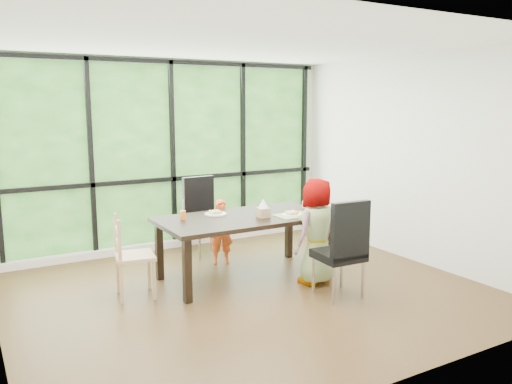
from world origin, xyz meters
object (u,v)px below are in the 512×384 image
Objects in this scene: chair_end_beech at (135,256)px; child_toddler at (221,232)px; orange_cup at (183,215)px; child_older at (315,231)px; plate_near at (292,215)px; plate_far at (215,214)px; white_mug at (305,205)px; tissue_box at (263,213)px; chair_window_leather at (205,217)px; dining_table at (245,247)px; green_cup at (317,209)px; chair_interior_leather at (339,248)px.

child_toddler is at bearing -55.84° from chair_end_beech.
child_older is at bearing -31.58° from orange_cup.
plate_near is 1.30m from orange_cup.
plate_far is 1.20m from white_mug.
white_mug is 0.68× the size of tissue_box.
child_older reaches higher than chair_window_leather.
dining_table is 2.40× the size of child_toddler.
chair_window_leather is 0.87× the size of child_older.
plate_near is at bearing -36.66° from child_toddler.
green_cup reaches higher than orange_cup.
orange_cup is at bearing -173.50° from plate_far.
plate_far is at bearing 152.69° from green_cup.
chair_interior_leather is 0.84m from green_cup.
dining_table is at bearing -59.67° from child_older.
chair_interior_leather is 1.80m from child_toddler.
child_older is 12.03× the size of orange_cup.
plate_near is at bearing -144.21° from white_mug.
plate_far is (-0.23, -0.81, 0.22)m from chair_window_leather.
chair_interior_leather is 12.32× the size of white_mug.
child_older is at bearing -44.60° from plate_far.
chair_interior_leather is 1.20× the size of chair_end_beech.
child_older is (0.60, -1.23, 0.19)m from child_toddler.
orange_cup is at bearing 160.22° from plate_near.
chair_end_beech reaches higher than child_toddler.
chair_interior_leather is 2.20m from chair_end_beech.
chair_window_leather is 12.32× the size of white_mug.
dining_table is 0.64m from child_toddler.
white_mug reaches higher than dining_table.
chair_window_leather is 2.21m from chair_interior_leather.
child_older is 9.53× the size of tissue_box.
white_mug reaches higher than plate_far.
chair_end_beech reaches higher than white_mug.
green_cup is (0.84, -0.31, 0.43)m from dining_table.
child_toddler is 7.82× the size of green_cup.
chair_window_leather is at bearing 91.53° from dining_table.
white_mug is (0.95, -1.01, 0.25)m from chair_window_leather.
plate_far is 1.24m from green_cup.
tissue_box is at bearing 167.34° from plate_near.
tissue_box reaches higher than green_cup.
green_cup is 0.37m from white_mug.
dining_table is 0.49m from tissue_box.
tissue_box is at bearing -22.55° from orange_cup.
tissue_box reaches higher than child_toddler.
tissue_box reaches higher than orange_cup.
child_toddler is at bearing 90.00° from dining_table.
child_toddler is 0.56m from plate_far.
chair_end_beech is (-1.90, 1.09, -0.09)m from chair_interior_leather.
tissue_box is (-0.75, -0.21, 0.01)m from white_mug.
chair_end_beech reaches higher than green_cup.
dining_table is at bearing 156.22° from plate_near.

